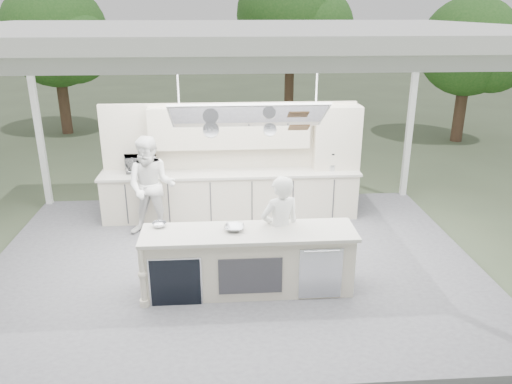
{
  "coord_description": "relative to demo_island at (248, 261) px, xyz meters",
  "views": [
    {
      "loc": [
        -0.15,
        -7.42,
        4.08
      ],
      "look_at": [
        0.4,
        0.4,
        1.19
      ],
      "focal_mm": 35.0,
      "sensor_mm": 36.0,
      "label": 1
    }
  ],
  "objects": [
    {
      "name": "sous_chef",
      "position": [
        -1.63,
        2.09,
        0.46
      ],
      "size": [
        0.97,
        0.79,
        1.86
      ],
      "primitive_type": "imported",
      "rotation": [
        0.0,
        0.0,
        -0.1
      ],
      "color": "white",
      "rests_on": "stage_deck"
    },
    {
      "name": "stage_deck",
      "position": [
        -0.18,
        0.91,
        -0.54
      ],
      "size": [
        8.0,
        6.0,
        0.12
      ],
      "primitive_type": "cube",
      "color": "slate",
      "rests_on": "ground"
    },
    {
      "name": "toaster_oven",
      "position": [
        -1.94,
        2.99,
        0.64
      ],
      "size": [
        0.68,
        0.54,
        0.33
      ],
      "primitive_type": "imported",
      "rotation": [
        0.0,
        0.0,
        0.25
      ],
      "color": "silver",
      "rests_on": "back_counter"
    },
    {
      "name": "bowl_small",
      "position": [
        -1.28,
        0.26,
        0.51
      ],
      "size": [
        0.25,
        0.25,
        0.07
      ],
      "primitive_type": "imported",
      "rotation": [
        0.0,
        0.0,
        0.22
      ],
      "color": "silver",
      "rests_on": "demo_island"
    },
    {
      "name": "tent",
      "position": [
        -0.18,
        0.9,
        3.11
      ],
      "size": [
        8.2,
        6.2,
        3.86
      ],
      "color": "white",
      "rests_on": "ground"
    },
    {
      "name": "back_wall_unit",
      "position": [
        0.27,
        3.03,
        0.98
      ],
      "size": [
        5.05,
        0.48,
        2.25
      ],
      "color": "beige",
      "rests_on": "stage_deck"
    },
    {
      "name": "head_chef",
      "position": [
        0.5,
        0.21,
        0.38
      ],
      "size": [
        0.72,
        0.59,
        1.71
      ],
      "primitive_type": "imported",
      "rotation": [
        0.0,
        0.0,
        3.48
      ],
      "color": "white",
      "rests_on": "stage_deck"
    },
    {
      "name": "bowl_large",
      "position": [
        -0.19,
        0.06,
        0.51
      ],
      "size": [
        0.33,
        0.33,
        0.07
      ],
      "primitive_type": "imported",
      "rotation": [
        0.0,
        0.0,
        -0.15
      ],
      "color": "#ADB0B4",
      "rests_on": "demo_island"
    },
    {
      "name": "ground",
      "position": [
        -0.18,
        0.91,
        -0.6
      ],
      "size": [
        90.0,
        90.0,
        0.0
      ],
      "primitive_type": "plane",
      "color": "#4A573C",
      "rests_on": "ground"
    },
    {
      "name": "back_counter",
      "position": [
        -0.18,
        2.81,
        0.0
      ],
      "size": [
        5.08,
        0.72,
        0.95
      ],
      "color": "beige",
      "rests_on": "stage_deck"
    },
    {
      "name": "tree_cluster",
      "position": [
        -0.34,
        10.68,
        2.69
      ],
      "size": [
        19.55,
        9.4,
        5.85
      ],
      "color": "#472F23",
      "rests_on": "ground"
    },
    {
      "name": "demo_island",
      "position": [
        0.0,
        0.0,
        0.0
      ],
      "size": [
        3.1,
        0.79,
        0.95
      ],
      "color": "beige",
      "rests_on": "stage_deck"
    }
  ]
}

